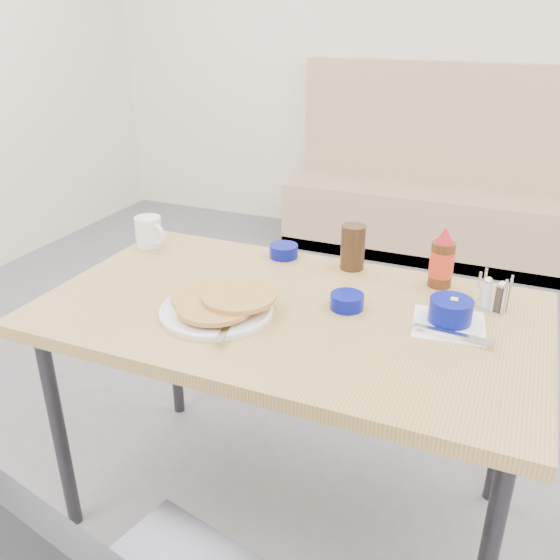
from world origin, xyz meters
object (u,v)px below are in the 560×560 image
at_px(dining_table, 289,327).
at_px(coffee_mug, 149,231).
at_px(pancake_plate, 219,305).
at_px(creamer_bowl, 284,251).
at_px(butter_bowl, 347,301).
at_px(syrup_bottle, 442,261).
at_px(booth_bench, 432,201).
at_px(condiment_caddy, 493,296).
at_px(grits_setting, 450,315).
at_px(amber_tumbler, 353,247).

distance_m(dining_table, coffee_mug, 0.69).
relative_size(pancake_plate, coffee_mug, 2.43).
bearing_deg(creamer_bowl, coffee_mug, -169.61).
bearing_deg(pancake_plate, butter_bowl, 27.30).
bearing_deg(creamer_bowl, pancake_plate, -91.31).
xyz_separation_m(creamer_bowl, syrup_bottle, (0.52, -0.02, 0.06)).
height_order(dining_table, butter_bowl, butter_bowl).
bearing_deg(booth_bench, dining_table, -90.00).
bearing_deg(butter_bowl, condiment_caddy, 22.95).
distance_m(booth_bench, butter_bowl, 2.51).
bearing_deg(pancake_plate, condiment_caddy, 24.98).
bearing_deg(condiment_caddy, coffee_mug, -162.24).
xyz_separation_m(booth_bench, grits_setting, (0.43, -2.46, 0.44)).
distance_m(creamer_bowl, syrup_bottle, 0.53).
distance_m(dining_table, butter_bowl, 0.18).
height_order(dining_table, creamer_bowl, creamer_bowl).
height_order(grits_setting, creamer_bowl, grits_setting).
distance_m(grits_setting, amber_tumbler, 0.44).
distance_m(booth_bench, amber_tumbler, 2.25).
distance_m(coffee_mug, condiment_caddy, 1.16).
height_order(coffee_mug, syrup_bottle, syrup_bottle).
bearing_deg(amber_tumbler, condiment_caddy, -14.90).
relative_size(dining_table, pancake_plate, 4.33).
xyz_separation_m(dining_table, condiment_caddy, (0.53, 0.22, 0.10)).
distance_m(coffee_mug, amber_tumbler, 0.72).
height_order(dining_table, coffee_mug, coffee_mug).
xyz_separation_m(creamer_bowl, butter_bowl, (0.31, -0.28, -0.00)).
distance_m(butter_bowl, condiment_caddy, 0.41).
bearing_deg(pancake_plate, amber_tumbler, 60.48).
height_order(pancake_plate, coffee_mug, coffee_mug).
bearing_deg(coffee_mug, grits_setting, -9.64).
xyz_separation_m(coffee_mug, condiment_caddy, (1.16, -0.03, -0.02)).
xyz_separation_m(booth_bench, dining_table, (0.00, -2.53, 0.35)).
height_order(booth_bench, pancake_plate, booth_bench).
distance_m(coffee_mug, creamer_bowl, 0.49).
xyz_separation_m(coffee_mug, syrup_bottle, (1.00, 0.06, 0.03)).
bearing_deg(grits_setting, booth_bench, 99.96).
bearing_deg(coffee_mug, creamer_bowl, 10.39).
distance_m(grits_setting, creamer_bowl, 0.65).
height_order(pancake_plate, syrup_bottle, syrup_bottle).
relative_size(coffee_mug, syrup_bottle, 0.71).
xyz_separation_m(dining_table, coffee_mug, (-0.64, 0.25, 0.12)).
bearing_deg(coffee_mug, booth_bench, 74.43).
relative_size(pancake_plate, condiment_caddy, 3.04).
bearing_deg(syrup_bottle, dining_table, -139.21).
bearing_deg(syrup_bottle, coffee_mug, -176.35).
xyz_separation_m(coffee_mug, grits_setting, (1.07, -0.18, -0.02)).
xyz_separation_m(pancake_plate, butter_bowl, (0.32, 0.16, -0.00)).
height_order(coffee_mug, amber_tumbler, amber_tumbler).
height_order(dining_table, pancake_plate, pancake_plate).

